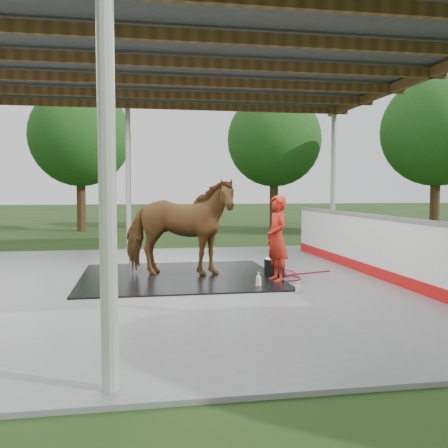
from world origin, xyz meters
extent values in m
plane|color=#1E3814|center=(0.00, 0.00, 0.00)|extent=(100.00, 100.00, 0.00)
cube|color=slate|center=(0.00, 0.00, 0.03)|extent=(12.00, 10.00, 0.05)
cylinder|color=beige|center=(0.00, -4.70, 1.98)|extent=(0.14, 0.14, 3.85)
cylinder|color=beige|center=(0.00, 4.70, 1.98)|extent=(0.14, 0.14, 3.85)
cylinder|color=beige|center=(5.70, 4.70, 1.98)|extent=(0.14, 0.14, 3.85)
cube|color=brown|center=(0.00, -1.50, 3.85)|extent=(12.00, 0.10, 0.18)
cube|color=brown|center=(0.00, 0.00, 3.85)|extent=(12.00, 0.10, 0.18)
cube|color=brown|center=(0.00, 1.50, 3.85)|extent=(12.00, 0.10, 0.18)
cube|color=brown|center=(0.00, 3.00, 3.85)|extent=(12.00, 0.10, 0.18)
cube|color=brown|center=(0.00, 4.50, 3.85)|extent=(12.00, 0.10, 0.18)
cube|color=brown|center=(5.70, 0.00, 3.85)|extent=(0.12, 10.00, 0.18)
cube|color=#38383A|center=(0.00, 0.00, 4.05)|extent=(12.60, 10.60, 0.10)
cube|color=red|center=(4.59, 0.00, 0.15)|extent=(0.14, 8.00, 0.20)
cube|color=white|center=(4.60, 0.00, 0.65)|extent=(0.12, 8.00, 1.00)
cube|color=slate|center=(4.60, 0.00, 1.17)|extent=(0.16, 8.00, 0.06)
cylinder|color=#382314|center=(-2.00, 12.00, 1.10)|extent=(0.36, 0.36, 2.20)
sphere|color=#194714|center=(-2.00, 12.00, 3.80)|extent=(4.00, 4.00, 4.00)
cylinder|color=#382314|center=(6.00, 12.00, 1.10)|extent=(0.36, 0.36, 2.20)
sphere|color=#194714|center=(6.00, 12.00, 3.80)|extent=(4.00, 4.00, 4.00)
cylinder|color=#382314|center=(11.00, 8.00, 1.10)|extent=(0.36, 0.36, 2.20)
sphere|color=#194714|center=(11.00, 8.00, 3.80)|extent=(4.00, 4.00, 4.00)
cube|color=black|center=(0.98, 0.44, 0.06)|extent=(3.57, 3.34, 0.03)
imported|color=brown|center=(0.98, 0.44, 0.97)|extent=(2.30, 1.51, 1.79)
imported|color=red|center=(2.64, -0.31, 0.81)|extent=(0.43, 0.60, 1.52)
cylinder|color=black|center=(2.71, 0.12, 0.22)|extent=(0.38, 0.38, 0.33)
cylinder|color=white|center=(2.71, 0.12, 0.38)|extent=(0.35, 0.35, 0.03)
imported|color=silver|center=(2.20, -0.77, 0.18)|extent=(0.13, 0.13, 0.25)
imported|color=#338CD8|center=(2.69, -1.33, 0.14)|extent=(0.10, 0.10, 0.17)
torus|color=#AD0C29|center=(2.74, 0.55, 0.06)|extent=(1.00, 1.00, 0.02)
torus|color=#AD0C29|center=(2.63, 0.59, 0.06)|extent=(0.89, 0.89, 0.02)
torus|color=#AD0C29|center=(2.82, -0.06, 0.06)|extent=(0.66, 0.66, 0.02)
cylinder|color=#AD0C29|center=(3.28, 0.31, 0.06)|extent=(1.38, 0.47, 0.02)
camera|label=1|loc=(0.23, -8.73, 1.66)|focal=40.00mm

